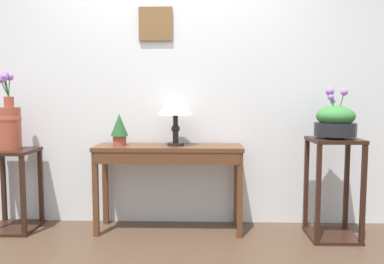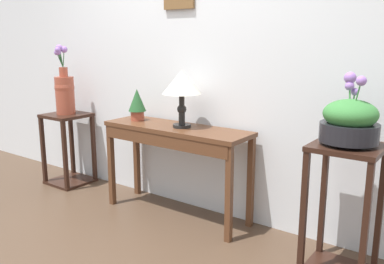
{
  "view_description": "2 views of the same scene",
  "coord_description": "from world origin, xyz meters",
  "views": [
    {
      "loc": [
        0.33,
        -2.23,
        1.18
      ],
      "look_at": [
        0.23,
        1.13,
        0.87
      ],
      "focal_mm": 35.68,
      "sensor_mm": 36.0,
      "label": 1
    },
    {
      "loc": [
        2.06,
        -1.49,
        1.44
      ],
      "look_at": [
        0.14,
        1.12,
        0.72
      ],
      "focal_mm": 38.55,
      "sensor_mm": 36.0,
      "label": 2
    }
  ],
  "objects": [
    {
      "name": "flower_vase_tall_left",
      "position": [
        -1.35,
        1.04,
        0.96
      ],
      "size": [
        0.19,
        0.19,
        0.68
      ],
      "color": "#9E4733",
      "rests_on": "pedestal_stand_left"
    },
    {
      "name": "pedestal_stand_left",
      "position": [
        -1.35,
        1.04,
        0.36
      ],
      "size": [
        0.4,
        0.4,
        0.72
      ],
      "color": "black",
      "rests_on": "ground"
    },
    {
      "name": "planter_bowl_wide_right",
      "position": [
        1.42,
        0.93,
        0.98
      ],
      "size": [
        0.34,
        0.34,
        0.42
      ],
      "color": "black",
      "rests_on": "pedestal_stand_right"
    },
    {
      "name": "table_lamp",
      "position": [
        0.09,
        1.06,
        1.1
      ],
      "size": [
        0.31,
        0.31,
        0.45
      ],
      "color": "black",
      "rests_on": "console_table"
    },
    {
      "name": "potted_plant_on_console",
      "position": [
        -0.4,
        1.06,
        0.91
      ],
      "size": [
        0.15,
        0.15,
        0.27
      ],
      "color": "#9E4733",
      "rests_on": "console_table"
    },
    {
      "name": "pedestal_stand_right",
      "position": [
        1.42,
        0.93,
        0.42
      ],
      "size": [
        0.4,
        0.4,
        0.84
      ],
      "color": "black",
      "rests_on": "ground"
    },
    {
      "name": "console_table",
      "position": [
        0.03,
        1.03,
        0.65
      ],
      "size": [
        1.28,
        0.39,
        0.76
      ],
      "color": "#56331E",
      "rests_on": "ground"
    },
    {
      "name": "back_wall_with_art",
      "position": [
        -0.0,
        1.34,
        1.4
      ],
      "size": [
        9.0,
        0.13,
        2.8
      ],
      "color": "silver",
      "rests_on": "ground"
    }
  ]
}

